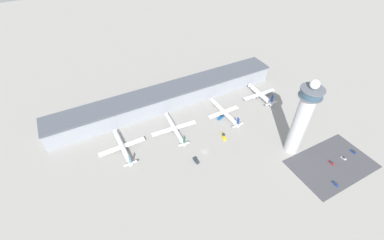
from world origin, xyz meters
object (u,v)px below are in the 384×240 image
(airplane_gate_bravo, at_px, (175,128))
(car_yellow_taxi, at_px, (343,158))
(airplane_gate_charlie, at_px, (224,112))
(control_tower, at_px, (302,118))
(airplane_gate_delta, at_px, (260,94))
(service_truck_catering, at_px, (224,136))
(car_grey_coupe, at_px, (332,163))
(car_red_hatchback, at_px, (335,184))
(airplane_gate_alpha, at_px, (122,147))
(service_truck_baggage, at_px, (196,160))
(car_black_suv, at_px, (353,152))
(service_truck_fuel, at_px, (221,117))

(airplane_gate_bravo, relative_size, car_yellow_taxi, 10.16)
(airplane_gate_bravo, distance_m, airplane_gate_charlie, 49.28)
(control_tower, relative_size, airplane_gate_charlie, 1.53)
(airplane_gate_delta, relative_size, service_truck_catering, 4.22)
(airplane_gate_bravo, height_order, car_grey_coupe, airplane_gate_bravo)
(control_tower, height_order, car_grey_coupe, control_tower)
(airplane_gate_charlie, distance_m, airplane_gate_delta, 47.85)
(car_grey_coupe, xyz_separation_m, car_red_hatchback, (-13.36, -14.41, 0.01))
(airplane_gate_bravo, distance_m, car_red_hatchback, 128.77)
(airplane_gate_alpha, distance_m, airplane_gate_bravo, 45.78)
(airplane_gate_alpha, relative_size, service_truck_catering, 4.65)
(car_yellow_taxi, bearing_deg, airplane_gate_bravo, 139.69)
(airplane_gate_bravo, height_order, car_yellow_taxi, airplane_gate_bravo)
(airplane_gate_alpha, height_order, car_yellow_taxi, airplane_gate_alpha)
(control_tower, xyz_separation_m, service_truck_catering, (-40.60, 36.64, -32.13))
(airplane_gate_alpha, relative_size, car_red_hatchback, 8.94)
(service_truck_baggage, relative_size, car_yellow_taxi, 1.54)
(control_tower, relative_size, car_black_suv, 15.04)
(airplane_gate_alpha, height_order, airplane_gate_bravo, airplane_gate_alpha)
(control_tower, relative_size, car_yellow_taxi, 15.73)
(airplane_gate_bravo, relative_size, airplane_gate_charlie, 0.99)
(service_truck_catering, relative_size, service_truck_baggage, 1.37)
(service_truck_fuel, height_order, car_yellow_taxi, service_truck_fuel)
(airplane_gate_delta, bearing_deg, car_yellow_taxi, -85.30)
(control_tower, distance_m, car_red_hatchback, 51.94)
(service_truck_catering, distance_m, service_truck_baggage, 35.29)
(service_truck_baggage, bearing_deg, airplane_gate_bravo, 91.16)
(airplane_gate_delta, xyz_separation_m, car_black_suv, (20.10, -92.74, -3.72))
(service_truck_catering, height_order, car_red_hatchback, service_truck_catering)
(airplane_gate_bravo, bearing_deg, airplane_gate_alpha, 179.61)
(airplane_gate_delta, relative_size, car_black_suv, 8.48)
(airplane_gate_bravo, xyz_separation_m, car_yellow_taxi, (104.27, -88.45, -3.65))
(airplane_gate_charlie, bearing_deg, car_black_suv, -51.84)
(service_truck_baggage, distance_m, car_yellow_taxi, 115.60)
(service_truck_catering, bearing_deg, airplane_gate_alpha, 162.33)
(control_tower, bearing_deg, car_red_hatchback, -84.27)
(service_truck_fuel, bearing_deg, airplane_gate_delta, 8.88)
(car_grey_coupe, bearing_deg, airplane_gate_delta, 87.13)
(airplane_gate_alpha, relative_size, car_yellow_taxi, 9.76)
(airplane_gate_charlie, relative_size, service_truck_fuel, 5.26)
(service_truck_catering, bearing_deg, airplane_gate_charlie, 56.48)
(service_truck_baggage, height_order, car_black_suv, service_truck_baggage)
(service_truck_baggage, relative_size, car_black_suv, 1.47)
(airplane_gate_bravo, xyz_separation_m, airplane_gate_delta, (96.59, 4.86, 0.14))
(car_yellow_taxi, bearing_deg, car_black_suv, 2.64)
(service_truck_catering, bearing_deg, service_truck_fuel, 62.72)
(airplane_gate_delta, xyz_separation_m, car_yellow_taxi, (7.68, -93.31, -3.79))
(service_truck_fuel, bearing_deg, car_red_hatchback, -71.36)
(control_tower, height_order, airplane_gate_alpha, control_tower)
(airplane_gate_charlie, relative_size, service_truck_catering, 4.90)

